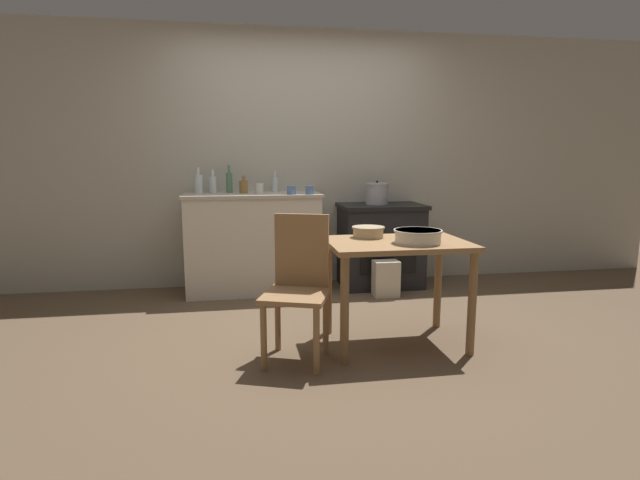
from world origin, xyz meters
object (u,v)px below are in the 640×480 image
at_px(stock_pot, 377,194).
at_px(bottle_center_left, 198,183).
at_px(mixing_bowl_large, 418,236).
at_px(bottle_left, 213,184).
at_px(cup_center_right, 291,190).
at_px(bottle_far_left, 275,184).
at_px(cup_right, 309,190).
at_px(flour_sack, 386,279).
at_px(bottle_center, 244,186).
at_px(cup_mid_right, 259,189).
at_px(mixing_bowl_small, 368,231).
at_px(stove, 380,245).
at_px(chair, 298,284).
at_px(bottle_mid_left, 229,182).
at_px(work_table, 397,259).

distance_m(stock_pot, bottle_center_left, 1.74).
bearing_deg(mixing_bowl_large, bottle_center_left, 131.21).
xyz_separation_m(bottle_left, cup_center_right, (0.72, -0.30, -0.05)).
distance_m(bottle_far_left, cup_right, 0.47).
bearing_deg(bottle_center_left, flour_sack, -15.45).
bearing_deg(stock_pot, mixing_bowl_large, -96.67).
distance_m(mixing_bowl_large, cup_right, 1.57).
relative_size(flour_sack, bottle_far_left, 1.62).
bearing_deg(bottle_center, bottle_far_left, 22.52).
distance_m(stock_pot, cup_mid_right, 1.17).
distance_m(mixing_bowl_small, bottle_far_left, 1.65).
xyz_separation_m(stove, stock_pot, (-0.05, -0.00, 0.52)).
bearing_deg(chair, bottle_left, 128.27).
height_order(bottle_mid_left, bottle_center_left, bottle_mid_left).
height_order(mixing_bowl_small, cup_mid_right, cup_mid_right).
bearing_deg(flour_sack, bottle_far_left, 151.01).
bearing_deg(cup_center_right, bottle_far_left, 109.50).
bearing_deg(flour_sack, chair, -127.34).
distance_m(bottle_left, cup_center_right, 0.79).
xyz_separation_m(stove, mixing_bowl_large, (-0.24, -1.68, 0.37)).
relative_size(chair, cup_mid_right, 9.96).
bearing_deg(bottle_mid_left, cup_mid_right, -25.62).
xyz_separation_m(work_table, stock_pot, (0.30, 1.57, 0.33)).
height_order(work_table, cup_right, cup_right).
height_order(bottle_left, bottle_center, bottle_left).
distance_m(flour_sack, mixing_bowl_large, 1.43).
distance_m(bottle_mid_left, bottle_center, 0.15).
xyz_separation_m(bottle_left, bottle_center, (0.29, -0.08, -0.02)).
distance_m(mixing_bowl_small, bottle_center_left, 1.96).
distance_m(flour_sack, bottle_left, 1.88).
bearing_deg(mixing_bowl_large, bottle_center, 123.21).
bearing_deg(mixing_bowl_large, mixing_bowl_small, 131.69).
relative_size(stove, chair, 0.89).
distance_m(stock_pot, cup_center_right, 0.90).
xyz_separation_m(work_table, cup_center_right, (-0.57, 1.37, 0.39)).
bearing_deg(flour_sack, cup_mid_right, 163.08).
relative_size(mixing_bowl_large, mixing_bowl_small, 1.37).
xyz_separation_m(chair, cup_mid_right, (-0.16, 1.65, 0.51)).
relative_size(bottle_far_left, cup_mid_right, 2.23).
height_order(mixing_bowl_small, bottle_center_left, bottle_center_left).
relative_size(stove, mixing_bowl_large, 2.59).
xyz_separation_m(bottle_left, bottle_mid_left, (0.16, -0.02, 0.02)).
xyz_separation_m(mixing_bowl_small, cup_right, (-0.25, 1.17, 0.22)).
relative_size(work_table, bottle_left, 4.24).
bearing_deg(bottle_far_left, bottle_center, -157.48).
bearing_deg(bottle_mid_left, work_table, -55.50).
bearing_deg(stove, mixing_bowl_small, -110.12).
relative_size(work_table, flour_sack, 2.81).
height_order(stove, mixing_bowl_small, stove).
distance_m(work_table, cup_mid_right, 1.79).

